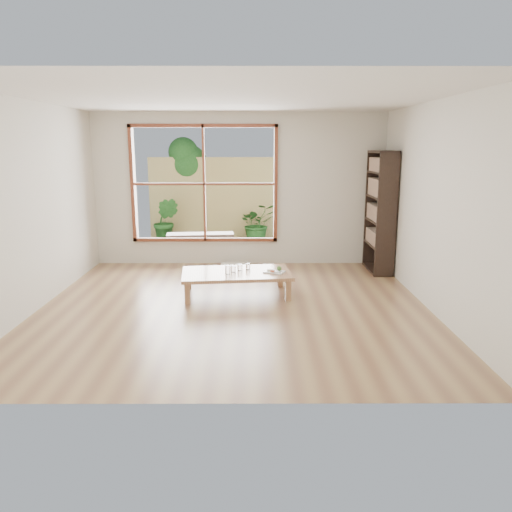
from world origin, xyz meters
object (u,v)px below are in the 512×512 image
at_px(low_table, 236,275).
at_px(bookshelf, 380,212).
at_px(garden_bench, 200,237).
at_px(food_tray, 275,271).

bearing_deg(low_table, bookshelf, 24.63).
distance_m(bookshelf, garden_bench, 3.36).
bearing_deg(garden_bench, bookshelf, -26.77).
height_order(low_table, garden_bench, garden_bench).
height_order(food_tray, garden_bench, garden_bench).
xyz_separation_m(low_table, bookshelf, (2.31, 1.37, 0.70)).
bearing_deg(garden_bench, food_tray, -68.84).
bearing_deg(garden_bench, low_table, -79.00).
bearing_deg(food_tray, low_table, -158.95).
bearing_deg(bookshelf, food_tray, -141.68).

